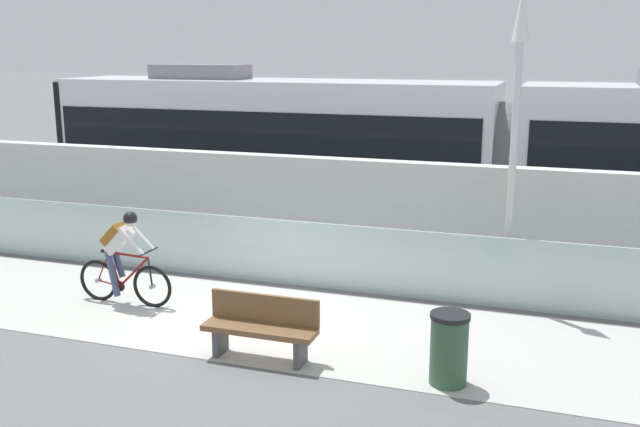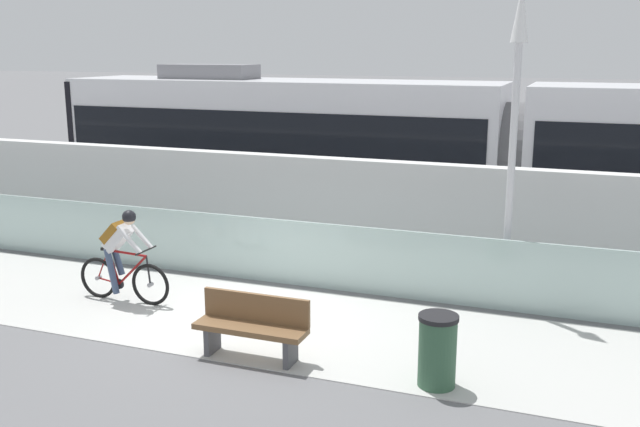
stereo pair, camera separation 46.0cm
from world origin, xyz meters
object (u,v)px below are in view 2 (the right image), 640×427
Objects in this scene: trash_bin at (437,351)px; lamp_post_antenna at (515,108)px; tram at (515,154)px; cyclist_on_bike at (122,256)px; bench at (252,325)px.

lamp_post_antenna is at bearing 82.69° from trash_bin.
trash_bin is (-0.02, -8.10, -1.41)m from tram.
bench is at bearing -22.81° from cyclist_on_bike.
trash_bin is (-0.44, -3.40, -2.81)m from lamp_post_antenna.
cyclist_on_bike is 5.77m from trash_bin.
cyclist_on_bike is (-5.65, -6.85, -1.09)m from tram.
tram is 8.66m from bench.
tram reaches higher than trash_bin.
tram is at bearing 95.03° from lamp_post_antenna.
cyclist_on_bike reaches higher than bench.
cyclist_on_bike is 6.90m from lamp_post_antenna.
trash_bin is at bearing -90.16° from tram.
trash_bin is at bearing -12.50° from cyclist_on_bike.
bench is (-2.58, -0.04, -0.00)m from trash_bin.
cyclist_on_bike is at bearing -160.46° from lamp_post_antenna.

